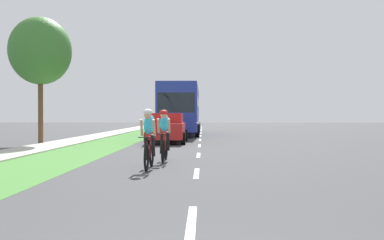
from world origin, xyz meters
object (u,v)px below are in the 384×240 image
(sedan_red, at_px, (167,128))
(bus_blue, at_px, (181,108))
(cyclist_lead, at_px, (149,138))
(street_tree_near, at_px, (40,51))
(cyclist_trailing, at_px, (164,135))

(sedan_red, relative_size, bus_blue, 0.37)
(sedan_red, xyz_separation_m, bus_blue, (0.23, 9.29, 1.21))
(cyclist_lead, height_order, sedan_red, cyclist_lead)
(cyclist_lead, distance_m, sedan_red, 10.65)
(cyclist_lead, xyz_separation_m, street_tree_near, (-6.60, 9.62, 3.77))
(sedan_red, bearing_deg, bus_blue, 88.61)
(cyclist_trailing, relative_size, street_tree_near, 0.27)
(cyclist_trailing, distance_m, sedan_red, 8.80)
(bus_blue, bearing_deg, sedan_red, -91.39)
(street_tree_near, bearing_deg, cyclist_trailing, -48.56)
(street_tree_near, bearing_deg, cyclist_lead, -55.54)
(cyclist_lead, relative_size, cyclist_trailing, 1.00)
(cyclist_lead, relative_size, sedan_red, 0.40)
(bus_blue, relative_size, street_tree_near, 1.85)
(cyclist_trailing, height_order, street_tree_near, street_tree_near)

